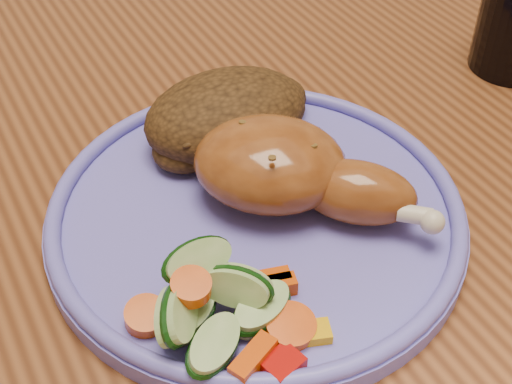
# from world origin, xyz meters

# --- Properties ---
(dining_table) EXTENTS (0.90, 1.40, 0.75)m
(dining_table) POSITION_xyz_m (0.00, 0.00, 0.67)
(dining_table) COLOR brown
(dining_table) RESTS_ON ground
(chair_far) EXTENTS (0.42, 0.42, 0.91)m
(chair_far) POSITION_xyz_m (0.00, 0.63, 0.49)
(chair_far) COLOR #4C2D16
(chair_far) RESTS_ON ground
(plate) EXTENTS (0.25, 0.25, 0.01)m
(plate) POSITION_xyz_m (-0.05, -0.07, 0.76)
(plate) COLOR #655ECA
(plate) RESTS_ON dining_table
(plate_rim) EXTENTS (0.25, 0.25, 0.01)m
(plate_rim) POSITION_xyz_m (-0.05, -0.07, 0.77)
(plate_rim) COLOR #655ECA
(plate_rim) RESTS_ON plate
(chicken_leg) EXTENTS (0.13, 0.14, 0.05)m
(chicken_leg) POSITION_xyz_m (-0.03, -0.07, 0.78)
(chicken_leg) COLOR brown
(chicken_leg) RESTS_ON plate
(rice_pilaf) EXTENTS (0.12, 0.08, 0.05)m
(rice_pilaf) POSITION_xyz_m (-0.03, 0.00, 0.78)
(rice_pilaf) COLOR #442911
(rice_pilaf) RESTS_ON plate
(vegetable_pile) EXTENTS (0.09, 0.09, 0.04)m
(vegetable_pile) POSITION_xyz_m (-0.11, -0.13, 0.77)
(vegetable_pile) COLOR #A50A05
(vegetable_pile) RESTS_ON plate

